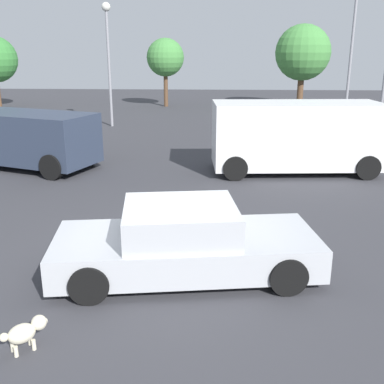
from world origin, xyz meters
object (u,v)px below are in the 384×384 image
object	(u,v)px
dog	(26,331)
suv_dark	(27,138)
van_white	(296,135)
light_post_mid	(353,29)
sedan_foreground	(185,243)
light_post_far	(108,43)

from	to	relation	value
dog	suv_dark	bearing A→B (deg)	70.46
van_white	light_post_mid	distance (m)	11.07
van_white	light_post_mid	xyz separation A→B (m)	(4.17, 9.60, 3.61)
sedan_foreground	dog	distance (m)	3.02
sedan_foreground	van_white	xyz separation A→B (m)	(3.09, 7.30, 0.63)
sedan_foreground	light_post_mid	world-z (taller)	light_post_mid
light_post_mid	van_white	bearing A→B (deg)	-113.49
light_post_far	dog	bearing A→B (deg)	-80.87
light_post_mid	suv_dark	bearing A→B (deg)	-144.15
sedan_foreground	light_post_far	size ratio (longest dim) A/B	0.79
dog	light_post_far	bearing A→B (deg)	57.91
sedan_foreground	suv_dark	distance (m)	9.46
sedan_foreground	light_post_far	bearing A→B (deg)	98.79
suv_dark	van_white	bearing A→B (deg)	-160.97
suv_dark	sedan_foreground	bearing A→B (deg)	147.97
van_white	light_post_mid	bearing A→B (deg)	-117.61
suv_dark	light_post_far	world-z (taller)	light_post_far
van_white	light_post_far	world-z (taller)	light_post_far
suv_dark	light_post_far	bearing A→B (deg)	-75.56
van_white	suv_dark	world-z (taller)	van_white
van_white	light_post_far	size ratio (longest dim) A/B	0.89
dog	light_post_mid	world-z (taller)	light_post_mid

